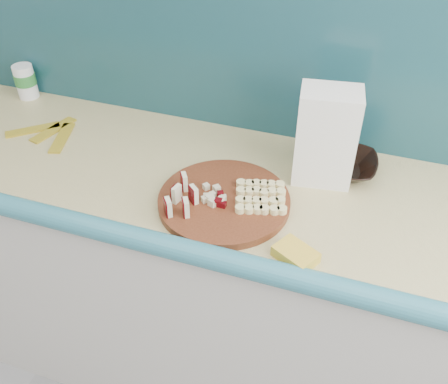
% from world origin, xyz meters
% --- Properties ---
extents(kitchen_counter, '(2.20, 0.63, 0.91)m').
position_xyz_m(kitchen_counter, '(0.10, 1.50, 0.46)').
color(kitchen_counter, silver).
rests_on(kitchen_counter, ground).
extents(backsplash, '(2.20, 0.02, 0.50)m').
position_xyz_m(backsplash, '(0.10, 1.79, 1.16)').
color(backsplash, teal).
rests_on(backsplash, kitchen_counter).
extents(cutting_board, '(0.44, 0.44, 0.02)m').
position_xyz_m(cutting_board, '(0.31, 1.39, 0.92)').
color(cutting_board, '#4C2110').
rests_on(cutting_board, kitchen_counter).
extents(apple_wedges, '(0.07, 0.14, 0.05)m').
position_xyz_m(apple_wedges, '(0.21, 1.34, 0.96)').
color(apple_wedges, beige).
rests_on(apple_wedges, cutting_board).
extents(apple_chunks, '(0.06, 0.06, 0.02)m').
position_xyz_m(apple_chunks, '(0.29, 1.39, 0.94)').
color(apple_chunks, beige).
rests_on(apple_chunks, cutting_board).
extents(banana_slices, '(0.16, 0.16, 0.02)m').
position_xyz_m(banana_slices, '(0.40, 1.42, 0.94)').
color(banana_slices, '#F2E294').
rests_on(banana_slices, cutting_board).
extents(brown_bowl, '(0.20, 0.20, 0.05)m').
position_xyz_m(brown_bowl, '(0.59, 1.64, 0.93)').
color(brown_bowl, black).
rests_on(brown_bowl, kitchen_counter).
extents(flour_bag, '(0.17, 0.14, 0.27)m').
position_xyz_m(flour_bag, '(0.53, 1.60, 1.05)').
color(flour_bag, white).
rests_on(flour_bag, kitchen_counter).
extents(canister, '(0.07, 0.07, 0.12)m').
position_xyz_m(canister, '(-0.55, 1.73, 0.97)').
color(canister, white).
rests_on(canister, kitchen_counter).
extents(sponge, '(0.12, 0.11, 0.03)m').
position_xyz_m(sponge, '(0.53, 1.26, 0.92)').
color(sponge, yellow).
rests_on(sponge, kitchen_counter).
extents(banana_peel, '(0.24, 0.21, 0.01)m').
position_xyz_m(banana_peel, '(-0.34, 1.54, 0.91)').
color(banana_peel, gold).
rests_on(banana_peel, kitchen_counter).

